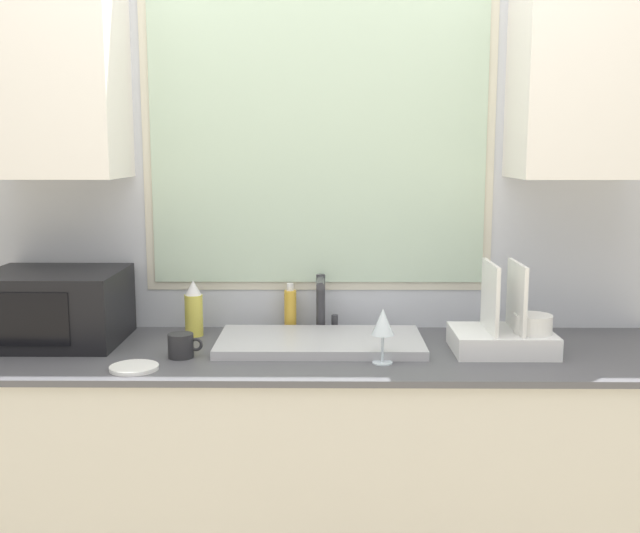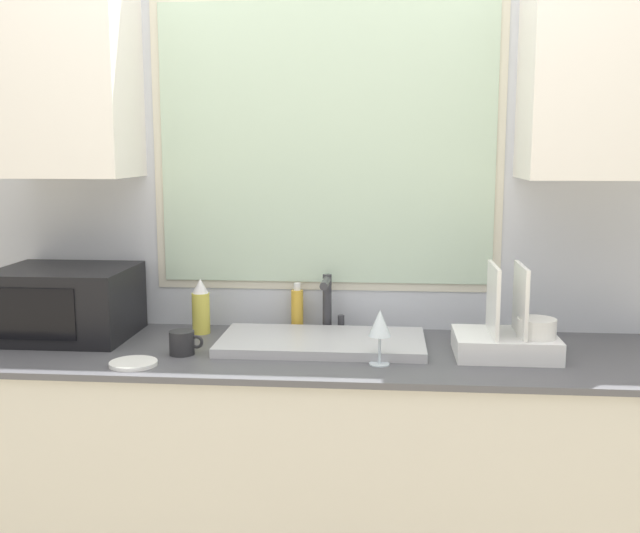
# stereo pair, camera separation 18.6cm
# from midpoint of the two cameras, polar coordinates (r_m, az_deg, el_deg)

# --- Properties ---
(countertop) EXTENTS (2.40, 0.66, 0.92)m
(countertop) POSITION_cam_midpoint_polar(r_m,az_deg,el_deg) (2.60, 1.99, -16.23)
(countertop) COLOR beige
(countertop) RESTS_ON ground_plane
(wall_back) EXTENTS (6.00, 0.38, 2.60)m
(wall_back) POSITION_cam_midpoint_polar(r_m,az_deg,el_deg) (2.67, 2.47, 5.26)
(wall_back) COLOR silver
(wall_back) RESTS_ON ground_plane
(sink_basin) EXTENTS (0.67, 0.36, 0.03)m
(sink_basin) POSITION_cam_midpoint_polar(r_m,az_deg,el_deg) (2.48, 2.32, -5.79)
(sink_basin) COLOR #B2B2B7
(sink_basin) RESTS_ON countertop
(faucet) EXTENTS (0.08, 0.17, 0.21)m
(faucet) POSITION_cam_midpoint_polar(r_m,az_deg,el_deg) (2.63, 2.64, -2.49)
(faucet) COLOR #333338
(faucet) RESTS_ON countertop
(microwave) EXTENTS (0.45, 0.38, 0.24)m
(microwave) POSITION_cam_midpoint_polar(r_m,az_deg,el_deg) (2.70, -16.93, -2.66)
(microwave) COLOR black
(microwave) RESTS_ON countertop
(dish_rack) EXTENTS (0.32, 0.25, 0.29)m
(dish_rack) POSITION_cam_midpoint_polar(r_m,az_deg,el_deg) (2.45, 16.33, -5.13)
(dish_rack) COLOR white
(dish_rack) RESTS_ON countertop
(spray_bottle) EXTENTS (0.06, 0.06, 0.20)m
(spray_bottle) POSITION_cam_midpoint_polar(r_m,az_deg,el_deg) (2.65, -7.09, -3.11)
(spray_bottle) COLOR #D8CC4C
(spray_bottle) RESTS_ON countertop
(soap_bottle) EXTENTS (0.04, 0.04, 0.17)m
(soap_bottle) POSITION_cam_midpoint_polar(r_m,az_deg,el_deg) (2.69, 0.24, -3.25)
(soap_bottle) COLOR gold
(soap_bottle) RESTS_ON countertop
(mug_near_sink) EXTENTS (0.11, 0.08, 0.08)m
(mug_near_sink) POSITION_cam_midpoint_polar(r_m,az_deg,el_deg) (2.40, -8.26, -5.79)
(mug_near_sink) COLOR #262628
(mug_near_sink) RESTS_ON countertop
(wine_glass) EXTENTS (0.07, 0.07, 0.17)m
(wine_glass) POSITION_cam_midpoint_polar(r_m,az_deg,el_deg) (2.26, 6.95, -4.47)
(wine_glass) COLOR silver
(wine_glass) RESTS_ON countertop
(small_plate) EXTENTS (0.14, 0.14, 0.01)m
(small_plate) POSITION_cam_midpoint_polar(r_m,az_deg,el_deg) (2.32, -11.81, -7.26)
(small_plate) COLOR white
(small_plate) RESTS_ON countertop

